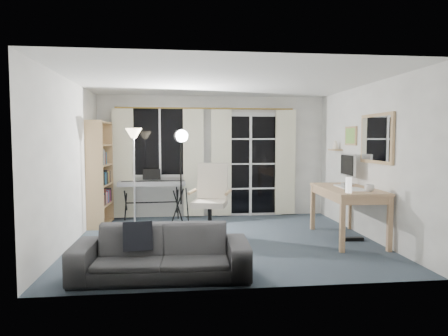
% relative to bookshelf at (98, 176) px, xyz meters
% --- Properties ---
extents(floor, '(4.50, 4.00, 0.02)m').
position_rel_bookshelf_xyz_m(floor, '(2.12, -1.33, -0.90)').
color(floor, '#313C47').
rests_on(floor, ground).
extents(window, '(1.20, 0.08, 1.40)m').
position_rel_bookshelf_xyz_m(window, '(1.07, 0.65, 0.61)').
color(window, white).
rests_on(window, floor).
extents(french_door, '(1.32, 0.09, 2.11)m').
position_rel_bookshelf_xyz_m(french_door, '(2.87, 0.65, 0.14)').
color(french_door, white).
rests_on(french_door, floor).
extents(curtains, '(3.60, 0.07, 2.13)m').
position_rel_bookshelf_xyz_m(curtains, '(1.99, 0.55, 0.21)').
color(curtains, gold).
rests_on(curtains, floor).
extents(bookshelf, '(0.33, 0.88, 1.87)m').
position_rel_bookshelf_xyz_m(bookshelf, '(0.00, 0.00, 0.00)').
color(bookshelf, tan).
rests_on(bookshelf, floor).
extents(torchiere_lamp, '(0.28, 0.28, 1.72)m').
position_rel_bookshelf_xyz_m(torchiere_lamp, '(0.69, -0.52, 0.50)').
color(torchiere_lamp, '#B2B2B7').
rests_on(torchiere_lamp, floor).
extents(keyboard_piano, '(1.27, 0.66, 0.91)m').
position_rel_bookshelf_xyz_m(keyboard_piano, '(0.92, 0.37, -0.19)').
color(keyboard_piano, black).
rests_on(keyboard_piano, floor).
extents(studio_light, '(0.35, 0.36, 1.75)m').
position_rel_bookshelf_xyz_m(studio_light, '(1.48, -0.29, 0.52)').
color(studio_light, black).
rests_on(studio_light, floor).
extents(office_chair, '(0.81, 0.80, 1.16)m').
position_rel_bookshelf_xyz_m(office_chair, '(1.94, -1.05, -0.20)').
color(office_chair, black).
rests_on(office_chair, floor).
extents(desk, '(0.82, 1.53, 0.80)m').
position_rel_bookshelf_xyz_m(desk, '(4.00, -1.48, -0.18)').
color(desk, '#A77D56').
rests_on(desk, floor).
extents(monitor, '(0.20, 0.58, 0.50)m').
position_rel_bookshelf_xyz_m(monitor, '(4.20, -1.03, 0.22)').
color(monitor, silver).
rests_on(monitor, desk).
extents(desk_clutter, '(0.50, 0.90, 1.01)m').
position_rel_bookshelf_xyz_m(desk_clutter, '(3.93, -1.71, -0.26)').
color(desk_clutter, white).
rests_on(desk_clutter, desk).
extents(mug, '(0.14, 0.11, 0.13)m').
position_rel_bookshelf_xyz_m(mug, '(4.10, -1.98, -0.02)').
color(mug, silver).
rests_on(mug, desk).
extents(wall_mirror, '(0.04, 0.94, 0.74)m').
position_rel_bookshelf_xyz_m(wall_mirror, '(4.35, -1.68, 0.66)').
color(wall_mirror, tan).
rests_on(wall_mirror, floor).
extents(framed_print, '(0.03, 0.42, 0.32)m').
position_rel_bookshelf_xyz_m(framed_print, '(4.35, -0.78, 0.71)').
color(framed_print, tan).
rests_on(framed_print, floor).
extents(wall_shelf, '(0.16, 0.30, 0.18)m').
position_rel_bookshelf_xyz_m(wall_shelf, '(4.28, -0.28, 0.52)').
color(wall_shelf, tan).
rests_on(wall_shelf, floor).
extents(sofa, '(1.95, 0.64, 0.76)m').
position_rel_bookshelf_xyz_m(sofa, '(1.24, -2.88, -0.51)').
color(sofa, '#343437').
rests_on(sofa, floor).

